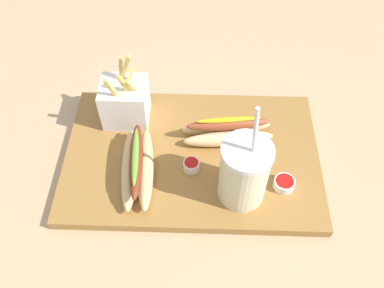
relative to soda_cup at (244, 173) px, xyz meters
name	(u,v)px	position (x,y,z in m)	size (l,w,h in m)	color
ground_plane	(192,162)	(-0.09, 0.09, -0.10)	(2.40, 2.40, 0.02)	tan
food_tray	(192,156)	(-0.09, 0.09, -0.08)	(0.50, 0.32, 0.02)	olive
soda_cup	(244,173)	(0.00, 0.00, 0.00)	(0.09, 0.09, 0.23)	beige
fries_basket	(125,102)	(-0.23, 0.18, -0.02)	(0.09, 0.08, 0.15)	white
hot_dog_1	(137,166)	(-0.19, 0.04, -0.04)	(0.07, 0.19, 0.06)	#DBB775
hot_dog_2	(228,131)	(-0.02, 0.13, -0.04)	(0.18, 0.08, 0.06)	#E5C689
ketchup_cup_1	(191,165)	(-0.09, 0.05, -0.06)	(0.03, 0.03, 0.02)	white
ketchup_cup_2	(284,183)	(0.08, 0.02, -0.06)	(0.04, 0.04, 0.02)	white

